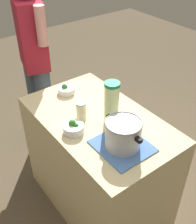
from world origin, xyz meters
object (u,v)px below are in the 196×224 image
object	(u,v)px
lemonade_pitcher	(112,103)
broccoli_bowl_front	(66,90)
mason_jar	(81,110)
cooking_pot	(123,134)
person_cook	(35,64)
broccoli_bowl_center	(74,128)

from	to	relation	value
lemonade_pitcher	broccoli_bowl_front	world-z (taller)	lemonade_pitcher
mason_jar	broccoli_bowl_front	distance (m)	0.34
lemonade_pitcher	mason_jar	distance (m)	0.22
mason_jar	cooking_pot	bearing A→B (deg)	-174.42
lemonade_pitcher	mason_jar	world-z (taller)	lemonade_pitcher
broccoli_bowl_front	person_cook	world-z (taller)	person_cook
broccoli_bowl_front	broccoli_bowl_center	size ratio (longest dim) A/B	0.99
broccoli_bowl_front	cooking_pot	bearing A→B (deg)	176.24
cooking_pot	broccoli_bowl_center	xyz separation A→B (m)	(0.28, 0.15, -0.07)
lemonade_pitcher	mason_jar	bearing A→B (deg)	40.22
broccoli_bowl_front	person_cook	xyz separation A→B (m)	(0.51, -0.00, 0.01)
lemonade_pitcher	person_cook	bearing A→B (deg)	2.56
broccoli_bowl_front	person_cook	size ratio (longest dim) A/B	0.08
cooking_pot	mason_jar	bearing A→B (deg)	5.58
lemonade_pitcher	broccoli_bowl_front	size ratio (longest dim) A/B	2.27
person_cook	mason_jar	bearing A→B (deg)	174.24
mason_jar	person_cook	xyz separation A→B (m)	(0.84, -0.08, -0.02)
lemonade_pitcher	cooking_pot	bearing A→B (deg)	157.14
broccoli_bowl_front	broccoli_bowl_center	bearing A→B (deg)	154.44
mason_jar	person_cook	world-z (taller)	person_cook
cooking_pot	broccoli_bowl_front	world-z (taller)	cooking_pot
mason_jar	broccoli_bowl_front	bearing A→B (deg)	-13.99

